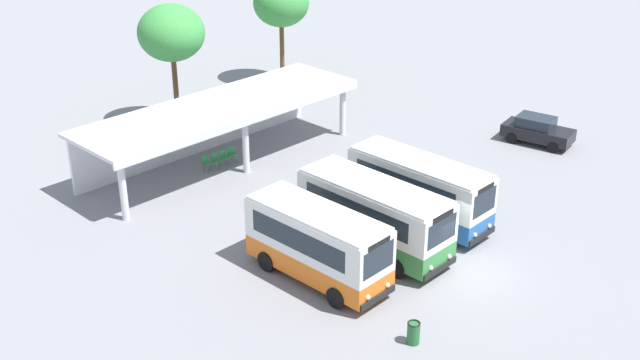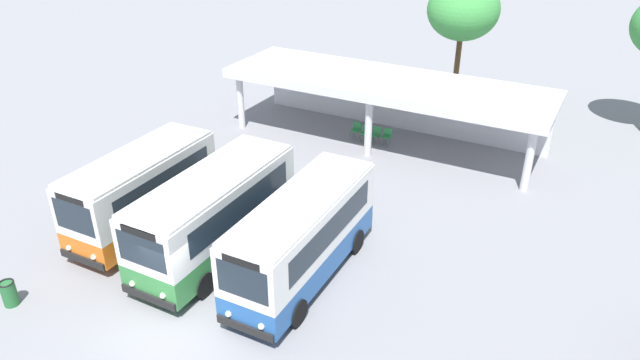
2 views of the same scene
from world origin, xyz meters
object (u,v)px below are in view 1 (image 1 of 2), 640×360
object	(u,v)px
city_bus_nearest_orange	(318,242)
city_bus_middle_cream	(419,188)
waiting_chair_end_by_column	(206,162)
litter_bin_apron	(413,333)
parked_car_flank	(537,130)
waiting_chair_second_from_end	(216,159)
waiting_chair_fourth_seat	(232,153)
city_bus_second_in_row	(374,214)
waiting_chair_middle_seat	(224,156)

from	to	relation	value
city_bus_nearest_orange	city_bus_middle_cream	xyz separation A→B (m)	(7.01, 0.20, -0.02)
waiting_chair_end_by_column	litter_bin_apron	bearing A→B (deg)	-103.46
waiting_chair_end_by_column	city_bus_middle_cream	bearing A→B (deg)	-73.45
parked_car_flank	waiting_chair_second_from_end	world-z (taller)	parked_car_flank
city_bus_nearest_orange	city_bus_middle_cream	size ratio (longest dim) A/B	0.91
parked_car_flank	waiting_chair_end_by_column	xyz separation A→B (m)	(-16.04, 10.74, -0.30)
city_bus_middle_cream	parked_car_flank	world-z (taller)	city_bus_middle_cream
parked_car_flank	waiting_chair_fourth_seat	bearing A→B (deg)	143.04
city_bus_middle_cream	waiting_chair_end_by_column	size ratio (longest dim) A/B	8.48
waiting_chair_second_from_end	waiting_chair_fourth_seat	xyz separation A→B (m)	(1.18, 0.09, 0.00)
waiting_chair_fourth_seat	litter_bin_apron	bearing A→B (deg)	-108.78
city_bus_nearest_orange	city_bus_middle_cream	world-z (taller)	city_bus_nearest_orange
city_bus_middle_cream	litter_bin_apron	world-z (taller)	city_bus_middle_cream
city_bus_second_in_row	city_bus_middle_cream	size ratio (longest dim) A/B	1.01
city_bus_second_in_row	litter_bin_apron	xyz separation A→B (m)	(-4.19, -5.58, -1.31)
city_bus_second_in_row	waiting_chair_middle_seat	bearing A→B (deg)	84.28
parked_car_flank	city_bus_nearest_orange	bearing A→B (deg)	-176.51
waiting_chair_middle_seat	waiting_chair_second_from_end	bearing A→B (deg)	-177.34
waiting_chair_end_by_column	waiting_chair_middle_seat	xyz separation A→B (m)	(1.18, -0.06, 0.00)
waiting_chair_middle_seat	waiting_chair_fourth_seat	size ratio (longest dim) A/B	1.00
city_bus_nearest_orange	waiting_chair_end_by_column	xyz separation A→B (m)	(3.52, 11.94, -1.24)
waiting_chair_second_from_end	litter_bin_apron	distance (m)	18.11
city_bus_nearest_orange	waiting_chair_middle_seat	xyz separation A→B (m)	(4.70, 11.88, -1.24)
city_bus_second_in_row	parked_car_flank	xyz separation A→B (m)	(16.06, 1.23, -0.94)
parked_car_flank	waiting_chair_end_by_column	size ratio (longest dim) A/B	4.94
waiting_chair_end_by_column	waiting_chair_fourth_seat	xyz separation A→B (m)	(1.77, -0.00, 0.00)
city_bus_second_in_row	waiting_chair_second_from_end	bearing A→B (deg)	87.09
city_bus_nearest_orange	city_bus_middle_cream	distance (m)	7.01
waiting_chair_second_from_end	waiting_chair_middle_seat	size ratio (longest dim) A/B	1.00
parked_car_flank	waiting_chair_middle_seat	world-z (taller)	parked_car_flank
waiting_chair_end_by_column	litter_bin_apron	size ratio (longest dim) A/B	0.96
parked_car_flank	waiting_chair_second_from_end	xyz separation A→B (m)	(-15.45, 10.66, -0.30)
city_bus_second_in_row	waiting_chair_end_by_column	world-z (taller)	city_bus_second_in_row
city_bus_second_in_row	waiting_chair_middle_seat	size ratio (longest dim) A/B	8.60
city_bus_nearest_orange	waiting_chair_end_by_column	world-z (taller)	city_bus_nearest_orange
city_bus_second_in_row	city_bus_middle_cream	bearing A→B (deg)	3.92
parked_car_flank	litter_bin_apron	size ratio (longest dim) A/B	4.72
waiting_chair_second_from_end	waiting_chair_end_by_column	bearing A→B (deg)	171.42
city_bus_second_in_row	litter_bin_apron	bearing A→B (deg)	-126.88
waiting_chair_middle_seat	city_bus_middle_cream	bearing A→B (deg)	-78.81
city_bus_second_in_row	waiting_chair_middle_seat	world-z (taller)	city_bus_second_in_row
waiting_chair_end_by_column	city_bus_second_in_row	bearing A→B (deg)	-90.07
waiting_chair_second_from_end	waiting_chair_fourth_seat	bearing A→B (deg)	4.14
city_bus_nearest_orange	waiting_chair_second_from_end	world-z (taller)	city_bus_nearest_orange
parked_car_flank	waiting_chair_middle_seat	size ratio (longest dim) A/B	4.94
parked_car_flank	waiting_chair_middle_seat	xyz separation A→B (m)	(-14.86, 10.68, -0.30)
city_bus_nearest_orange	waiting_chair_end_by_column	bearing A→B (deg)	73.58
waiting_chair_second_from_end	city_bus_second_in_row	bearing A→B (deg)	-92.91
parked_car_flank	waiting_chair_middle_seat	bearing A→B (deg)	144.29
city_bus_nearest_orange	waiting_chair_fourth_seat	bearing A→B (deg)	66.12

